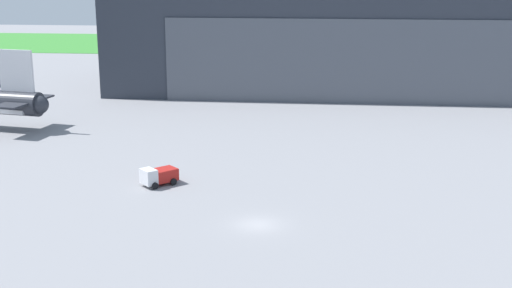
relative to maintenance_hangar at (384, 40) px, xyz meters
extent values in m
plane|color=gray|center=(-18.07, -81.13, -9.79)|extent=(440.00, 440.00, 0.00)
cube|color=#398833|center=(-18.07, 75.14, -9.75)|extent=(440.00, 56.00, 0.08)
cube|color=#2D333D|center=(0.00, 0.09, -0.14)|extent=(109.16, 37.86, 19.30)
cube|color=#4C515B|center=(0.00, -18.99, -2.07)|extent=(82.96, 0.30, 15.44)
sphere|color=#282B33|center=(-54.94, -46.15, -5.48)|extent=(2.90, 2.90, 2.90)
cube|color=silver|center=(-58.40, -45.55, -0.45)|extent=(5.69, 1.37, 6.33)
cube|color=#282B33|center=(-57.05, -42.93, -5.10)|extent=(4.79, 5.81, 0.28)
cube|color=#282B33|center=(-58.02, -48.46, -5.10)|extent=(4.79, 5.81, 0.28)
cube|color=silver|center=(-31.77, -70.68, -8.52)|extent=(2.43, 2.44, 1.75)
cube|color=#AD1E19|center=(-30.29, -69.22, -8.69)|extent=(3.44, 3.43, 1.41)
cylinder|color=black|center=(-32.46, -69.77, -9.40)|extent=(0.74, 0.74, 0.79)
cylinder|color=black|center=(-30.87, -71.38, -9.40)|extent=(0.74, 0.74, 0.79)
cylinder|color=black|center=(-30.68, -68.02, -9.40)|extent=(0.74, 0.74, 0.79)
cylinder|color=black|center=(-29.10, -69.63, -9.40)|extent=(0.74, 0.74, 0.79)
camera|label=1|loc=(-11.79, -144.33, 15.11)|focal=48.16mm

